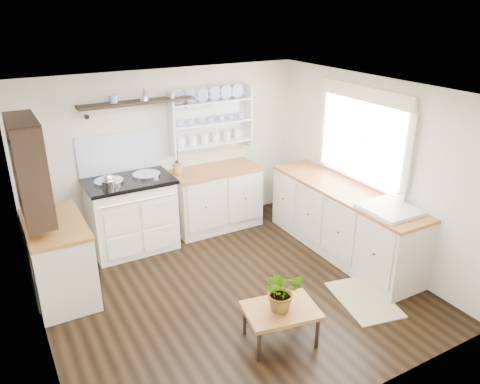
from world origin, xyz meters
The scene contains 19 objects.
floor centered at (0.00, 0.00, 0.00)m, with size 4.00×3.80×0.01m, color black.
wall_back centered at (0.00, 1.90, 1.15)m, with size 4.00×0.02×2.30m, color silver.
wall_right centered at (2.00, 0.00, 1.15)m, with size 0.02×3.80×2.30m, color silver.
wall_left centered at (-2.00, 0.00, 1.15)m, with size 0.02×3.80×2.30m, color silver.
ceiling centered at (0.00, 0.00, 2.30)m, with size 4.00×3.80×0.01m, color white.
window centered at (1.95, 0.15, 1.56)m, with size 0.08×1.55×1.22m.
aga_cooker centered at (-0.67, 1.57, 0.50)m, with size 1.11×0.77×1.02m.
back_cabinets centered at (0.60, 1.60, 0.46)m, with size 1.27×0.63×0.90m.
right_cabinets centered at (1.70, 0.10, 0.46)m, with size 0.62×2.43×0.90m.
belfast_sink centered at (1.70, -0.65, 0.80)m, with size 0.55×0.60×0.45m.
left_cabinets centered at (-1.70, 0.90, 0.46)m, with size 0.62×1.13×0.90m.
plate_rack centered at (0.65, 1.86, 1.56)m, with size 1.20×0.22×0.90m.
high_shelf centered at (-0.40, 1.78, 1.91)m, with size 1.50×0.29×0.16m.
left_shelving centered at (-1.84, 0.90, 1.55)m, with size 0.28×0.80×1.05m, color black.
kettle centered at (-0.95, 1.45, 1.04)m, with size 0.18×0.18×0.22m, color silver, non-canonical shape.
utensil_crock centered at (0.05, 1.68, 0.98)m, with size 0.12×0.12×0.14m, color #9B6A39.
center_table centered at (0.00, -0.99, 0.33)m, with size 0.78×0.62×0.38m.
potted_plant centered at (0.00, -0.99, 0.59)m, with size 0.37×0.32×0.42m, color #3F7233.
floor_rug centered at (1.20, -0.89, 0.01)m, with size 0.55×0.85×0.02m, color #88734F.
Camera 1 is at (-2.16, -4.04, 3.13)m, focal length 35.00 mm.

